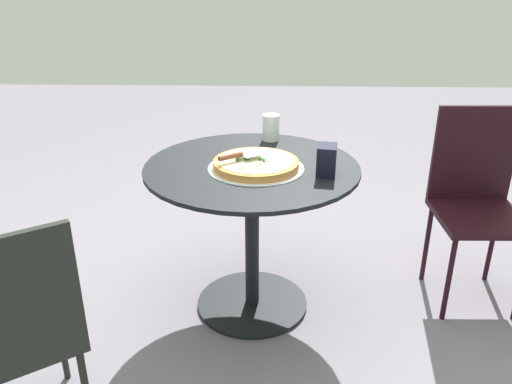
# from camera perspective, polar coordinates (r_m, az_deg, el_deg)

# --- Properties ---
(ground_plane) EXTENTS (10.00, 10.00, 0.00)m
(ground_plane) POSITION_cam_1_polar(r_m,az_deg,el_deg) (2.52, -0.42, -12.44)
(ground_plane) COLOR slate
(patio_table) EXTENTS (0.92, 0.92, 0.72)m
(patio_table) POSITION_cam_1_polar(r_m,az_deg,el_deg) (2.25, -0.46, -1.76)
(patio_table) COLOR black
(patio_table) RESTS_ON ground
(pizza_on_tray) EXTENTS (0.40, 0.40, 0.05)m
(pizza_on_tray) POSITION_cam_1_polar(r_m,az_deg,el_deg) (2.13, -0.01, 3.12)
(pizza_on_tray) COLOR silver
(pizza_on_tray) RESTS_ON patio_table
(pizza_server) EXTENTS (0.20, 0.16, 0.02)m
(pizza_server) POSITION_cam_1_polar(r_m,az_deg,el_deg) (2.11, -1.71, 4.17)
(pizza_server) COLOR silver
(pizza_server) RESTS_ON pizza_on_tray
(drinking_cup) EXTENTS (0.08, 0.08, 0.13)m
(drinking_cup) POSITION_cam_1_polar(r_m,az_deg,el_deg) (2.48, 1.68, 7.23)
(drinking_cup) COLOR white
(drinking_cup) RESTS_ON patio_table
(napkin_dispenser) EXTENTS (0.09, 0.11, 0.12)m
(napkin_dispenser) POSITION_cam_1_polar(r_m,az_deg,el_deg) (2.07, 7.91, 3.56)
(napkin_dispenser) COLOR black
(napkin_dispenser) RESTS_ON patio_table
(patio_chair_near) EXTENTS (0.59, 0.59, 0.85)m
(patio_chair_near) POSITION_cam_1_polar(r_m,az_deg,el_deg) (1.76, -26.33, -13.63)
(patio_chair_near) COLOR black
(patio_chair_near) RESTS_ON ground
(patio_chair_far) EXTENTS (0.40, 0.40, 0.92)m
(patio_chair_far) POSITION_cam_1_polar(r_m,az_deg,el_deg) (2.58, 23.47, -0.15)
(patio_chair_far) COLOR black
(patio_chair_far) RESTS_ON ground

